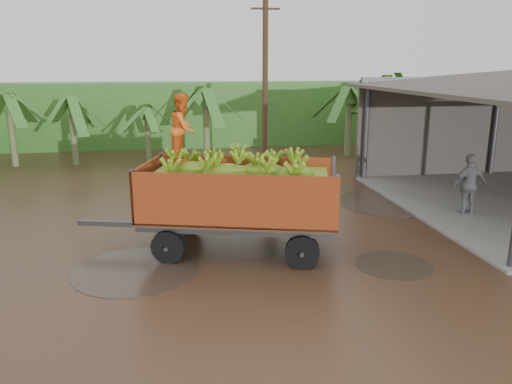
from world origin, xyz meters
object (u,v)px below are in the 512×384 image
banana_trailer (238,195)px  man_grey (469,185)px  man_blue (272,190)px  utility_pole (265,85)px

banana_trailer → man_grey: (7.44, 1.86, -0.49)m
man_blue → utility_pole: utility_pole is taller
man_blue → man_grey: bearing=150.0°
man_blue → banana_trailer: bearing=37.1°
banana_trailer → man_blue: (1.33, 2.45, -0.55)m
utility_pole → man_grey: bearing=-56.9°
man_blue → man_grey: size_ratio=0.93×
banana_trailer → man_grey: bearing=29.5°
banana_trailer → man_grey: size_ratio=3.47×
man_grey → utility_pole: utility_pole is taller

